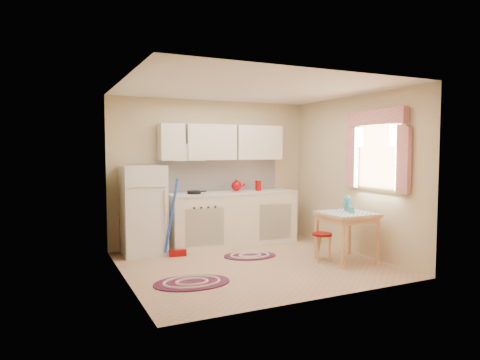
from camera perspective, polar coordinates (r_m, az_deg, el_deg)
name	(u,v)px	position (r m, az deg, el deg)	size (l,w,h in m)	color
room_shell	(255,153)	(6.33, 2.08, 3.63)	(3.64, 3.60, 2.52)	tan
fridge	(143,210)	(6.87, -12.77, -3.94)	(0.65, 0.60, 1.40)	silver
broom	(177,218)	(6.65, -8.35, -5.01)	(0.28, 0.12, 1.20)	blue
base_cabinets	(233,219)	(7.43, -0.96, -5.26)	(2.25, 0.60, 0.88)	silver
countertop	(233,193)	(7.37, -0.97, -1.73)	(2.27, 0.62, 0.04)	silver
frying_pan	(194,192)	(7.06, -6.14, -1.65)	(0.23, 0.23, 0.05)	black
red_kettle	(237,186)	(7.39, -0.47, -0.79)	(0.20, 0.18, 0.20)	#8D0505
red_canister	(258,186)	(7.58, 2.45, -0.82)	(0.10, 0.10, 0.16)	#8D0505
table	(346,237)	(6.52, 14.01, -7.41)	(0.72, 0.72, 0.72)	tan
stool	(322,247)	(6.48, 10.87, -8.80)	(0.29, 0.29, 0.42)	#8D0505
coffee_pot	(348,202)	(6.60, 14.15, -2.92)	(0.13, 0.12, 0.27)	teal
mug	(352,210)	(6.38, 14.66, -3.94)	(0.09, 0.09, 0.10)	teal
rug_center	(250,256)	(6.70, 1.33, -10.06)	(0.82, 0.55, 0.02)	maroon
rug_left	(192,283)	(5.44, -6.43, -13.46)	(0.95, 0.64, 0.02)	maroon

